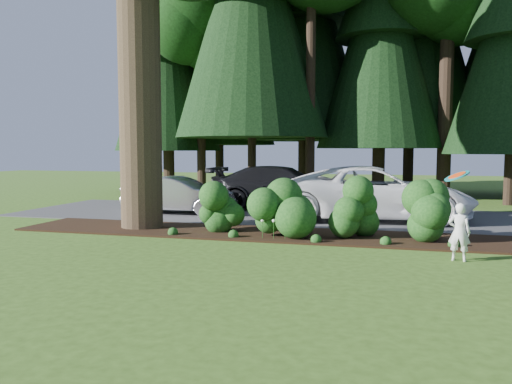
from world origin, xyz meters
TOP-DOWN VIEW (x-y plane):
  - ground at (0.00, 0.00)m, footprint 80.00×80.00m
  - mulch_bed at (0.00, 3.25)m, footprint 16.00×2.50m
  - driveway at (0.00, 7.50)m, footprint 22.00×6.00m
  - shrub_row at (0.77, 3.14)m, footprint 6.53×1.60m
  - lily_cluster at (-0.30, 2.40)m, footprint 0.69×0.09m
  - tree_wall at (0.25, 16.38)m, footprint 25.66×12.15m
  - car_silver_wagon at (-4.93, 6.82)m, footprint 4.09×1.44m
  - car_white_suv at (2.06, 6.89)m, footprint 6.71×3.60m
  - car_dark_suv at (-1.49, 9.16)m, footprint 5.94×2.65m
  - child at (4.03, 1.09)m, footprint 0.51×0.40m
  - frisbee at (3.94, 1.03)m, footprint 0.51×0.52m

SIDE VIEW (x-z plane):
  - ground at x=0.00m, z-range 0.00..0.00m
  - driveway at x=0.00m, z-range 0.00..0.03m
  - mulch_bed at x=0.00m, z-range 0.00..0.05m
  - lily_cluster at x=-0.30m, z-range 0.21..0.78m
  - child at x=4.03m, z-range 0.00..1.24m
  - car_silver_wagon at x=-4.93m, z-range 0.03..1.38m
  - shrub_row at x=0.77m, z-range 0.00..1.61m
  - car_dark_suv at x=-1.49m, z-range 0.03..1.72m
  - car_white_suv at x=2.06m, z-range 0.03..1.82m
  - frisbee at x=3.94m, z-range 1.67..1.95m
  - tree_wall at x=0.25m, z-range 0.96..18.05m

